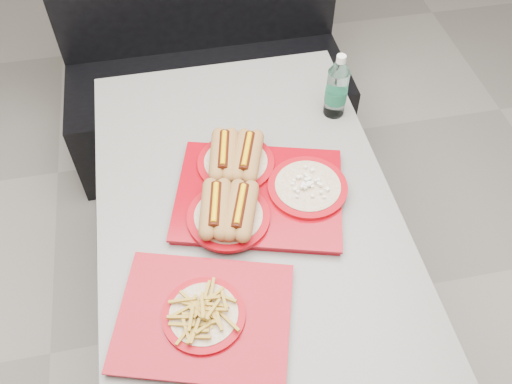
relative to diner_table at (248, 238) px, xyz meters
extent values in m
plane|color=gray|center=(0.00, 0.00, -0.58)|extent=(6.00, 6.00, 0.00)
cylinder|color=black|center=(0.00, 0.00, -0.56)|extent=(0.52, 0.52, 0.05)
cylinder|color=black|center=(0.00, 0.00, -0.20)|extent=(0.11, 0.11, 0.66)
cube|color=black|center=(0.00, 0.00, 0.12)|extent=(0.92, 1.42, 0.01)
cube|color=gray|center=(0.00, 0.00, 0.15)|extent=(0.90, 1.40, 0.04)
cube|color=black|center=(0.00, 1.02, -0.36)|extent=(1.30, 0.55, 0.45)
cube|color=#97040F|center=(0.04, 0.03, 0.17)|extent=(0.57, 0.50, 0.02)
cube|color=#97040F|center=(0.04, 0.03, 0.19)|extent=(0.59, 0.51, 0.01)
cylinder|color=#A1050E|center=(-0.06, -0.05, 0.20)|extent=(0.24, 0.24, 0.01)
cylinder|color=beige|center=(-0.06, -0.05, 0.21)|extent=(0.20, 0.20, 0.01)
cylinder|color=#A1050E|center=(-0.01, 0.15, 0.20)|extent=(0.24, 0.24, 0.01)
cylinder|color=beige|center=(-0.01, 0.15, 0.21)|extent=(0.20, 0.20, 0.01)
cylinder|color=#A1050E|center=(0.19, 0.01, 0.20)|extent=(0.24, 0.24, 0.01)
cylinder|color=beige|center=(0.19, 0.01, 0.21)|extent=(0.20, 0.20, 0.01)
cube|color=#97040F|center=(-0.18, -0.34, 0.17)|extent=(0.51, 0.45, 0.02)
cube|color=#97040F|center=(-0.18, -0.34, 0.19)|extent=(0.52, 0.46, 0.01)
cylinder|color=#A1050E|center=(-0.18, -0.34, 0.20)|extent=(0.22, 0.22, 0.01)
cylinder|color=beige|center=(-0.18, -0.34, 0.20)|extent=(0.18, 0.18, 0.00)
cylinder|color=silver|center=(0.37, 0.36, 0.25)|extent=(0.07, 0.07, 0.18)
cylinder|color=#175F40|center=(0.37, 0.36, 0.24)|extent=(0.08, 0.08, 0.05)
cone|color=silver|center=(0.37, 0.36, 0.36)|extent=(0.07, 0.07, 0.04)
cylinder|color=silver|center=(0.37, 0.36, 0.39)|extent=(0.03, 0.03, 0.02)
camera|label=1|loc=(-0.17, -0.98, 1.48)|focal=38.00mm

